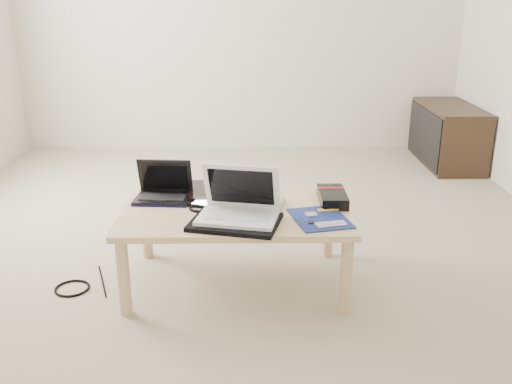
{
  "coord_description": "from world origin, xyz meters",
  "views": [
    {
      "loc": [
        0.09,
        -3.27,
        1.39
      ],
      "look_at": [
        0.12,
        -0.67,
        0.48
      ],
      "focal_mm": 40.0,
      "sensor_mm": 36.0,
      "label": 1
    }
  ],
  "objects_px": {
    "coffee_table": "(236,217)",
    "gpu_box": "(332,197)",
    "media_cabinet": "(447,135)",
    "netbook": "(164,191)",
    "white_laptop": "(239,206)"
  },
  "relations": [
    {
      "from": "coffee_table",
      "to": "gpu_box",
      "type": "relative_size",
      "value": 4.21
    },
    {
      "from": "coffee_table",
      "to": "media_cabinet",
      "type": "relative_size",
      "value": 1.22
    },
    {
      "from": "netbook",
      "to": "media_cabinet",
      "type": "bearing_deg",
      "value": 43.15
    },
    {
      "from": "white_laptop",
      "to": "gpu_box",
      "type": "xyz_separation_m",
      "value": [
        0.46,
        0.24,
        -0.04
      ]
    },
    {
      "from": "coffee_table",
      "to": "white_laptop",
      "type": "xyz_separation_m",
      "value": [
        0.02,
        -0.16,
        0.12
      ]
    },
    {
      "from": "media_cabinet",
      "to": "netbook",
      "type": "height_order",
      "value": "netbook"
    },
    {
      "from": "coffee_table",
      "to": "netbook",
      "type": "relative_size",
      "value": 3.78
    },
    {
      "from": "media_cabinet",
      "to": "gpu_box",
      "type": "xyz_separation_m",
      "value": [
        -1.27,
        -2.05,
        0.18
      ]
    },
    {
      "from": "netbook",
      "to": "white_laptop",
      "type": "distance_m",
      "value": 0.49
    },
    {
      "from": "media_cabinet",
      "to": "white_laptop",
      "type": "distance_m",
      "value": 2.88
    },
    {
      "from": "netbook",
      "to": "coffee_table",
      "type": "bearing_deg",
      "value": -20.51
    },
    {
      "from": "coffee_table",
      "to": "netbook",
      "type": "distance_m",
      "value": 0.4
    },
    {
      "from": "white_laptop",
      "to": "media_cabinet",
      "type": "bearing_deg",
      "value": 52.85
    },
    {
      "from": "white_laptop",
      "to": "gpu_box",
      "type": "height_order",
      "value": "white_laptop"
    },
    {
      "from": "netbook",
      "to": "white_laptop",
      "type": "bearing_deg",
      "value": -37.75
    }
  ]
}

